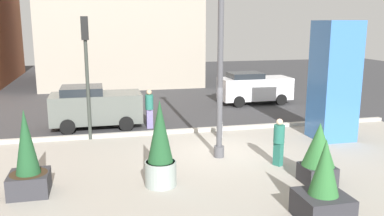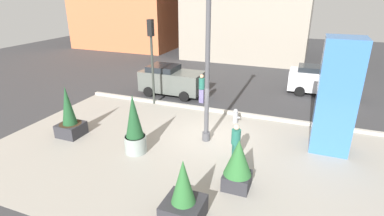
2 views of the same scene
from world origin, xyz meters
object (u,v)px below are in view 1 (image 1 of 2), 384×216
Objects in this scene: fire_hydrant at (220,129)px; traffic_light_far_side at (86,59)px; art_pillar_blue at (334,81)px; potted_plant_curbside at (160,148)px; pedestrian_crossing at (149,107)px; potted_plant_near_right at (323,190)px; potted_plant_by_pillar at (28,162)px; pedestrian_on_sidewalk at (279,140)px; lamp_post at (220,56)px; car_curb_east at (254,88)px; potted_plant_near_left at (319,153)px; car_curb_west at (95,106)px.

traffic_light_far_side is (-5.22, 0.93, 2.91)m from fire_hydrant.
art_pillar_blue reaches higher than potted_plant_curbside.
fire_hydrant is 0.43× the size of pedestrian_crossing.
potted_plant_by_pillar reaches higher than potted_plant_near_right.
potted_plant_near_right reaches higher than pedestrian_crossing.
potted_plant_near_right is 7.52m from fire_hydrant.
fire_hydrant is at bearing 32.22° from potted_plant_by_pillar.
potted_plant_near_right reaches higher than pedestrian_on_sidewalk.
potted_plant_near_right is (1.05, -5.08, -2.78)m from lamp_post.
potted_plant_near_right is 0.42× the size of traffic_light_far_side.
potted_plant_curbside reaches higher than car_curb_east.
lamp_post is 4.07m from fire_hydrant.
car_curb_east is at bearing 72.83° from pedestrian_on_sidewalk.
traffic_light_far_side is 3.67m from pedestrian_crossing.
potted_plant_curbside reaches higher than potted_plant_near_left.
lamp_post is 1.82× the size of car_curb_west.
potted_plant_near_left is 1.15× the size of pedestrian_on_sidewalk.
car_curb_west is at bearing -158.47° from car_curb_east.
potted_plant_by_pillar is 7.72m from pedestrian_on_sidewalk.
fire_hydrant is (3.16, 4.52, -0.78)m from potted_plant_curbside.
potted_plant_curbside reaches higher than potted_plant_near_right.
art_pillar_blue is at bearing 23.87° from potted_plant_curbside.
potted_plant_near_left is 1.05× the size of pedestrian_crossing.
car_curb_east is (7.20, 10.98, -0.20)m from potted_plant_curbside.
pedestrian_crossing is (4.17, 6.43, 0.05)m from potted_plant_by_pillar.
car_curb_west is (-1.82, 7.42, -0.18)m from potted_plant_curbside.
lamp_post reaches higher than fire_hydrant.
traffic_light_far_side is (-2.06, 5.45, 2.13)m from potted_plant_curbside.
art_pillar_blue is 2.32× the size of potted_plant_near_right.
car_curb_west is at bearing 103.80° from potted_plant_curbside.
potted_plant_near_left is 8.25m from potted_plant_by_pillar.
potted_plant_near_right is 2.73× the size of fire_hydrant.
potted_plant_curbside is at bearing -69.32° from traffic_light_far_side.
potted_plant_by_pillar is 0.58× the size of car_curb_east.
potted_plant_by_pillar is at bearing -104.15° from car_curb_west.
lamp_post is 4.55× the size of pedestrian_on_sidewalk.
potted_plant_near_right is at bearing -78.34° from lamp_post.
pedestrian_on_sidewalk is (4.06, 0.81, -0.26)m from potted_plant_curbside.
traffic_light_far_side is at bearing 110.68° from potted_plant_curbside.
car_curb_east is (10.84, 10.74, 0.01)m from potted_plant_by_pillar.
potted_plant_near_right is at bearing -117.10° from potted_plant_near_left.
potted_plant_by_pillar is at bearing 172.42° from potted_plant_near_left.
art_pillar_blue is 7.88m from pedestrian_crossing.
art_pillar_blue is at bearing 57.13° from potted_plant_near_right.
fire_hydrant is at bearing 55.01° from potted_plant_curbside.
potted_plant_near_right is (-4.08, -6.32, -1.59)m from art_pillar_blue.
traffic_light_far_side is at bearing 143.12° from lamp_post.
lamp_post reaches higher than traffic_light_far_side.
potted_plant_near_right is 0.51× the size of car_curb_west.
potted_plant_near_left is at bearing -10.63° from potted_plant_curbside.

